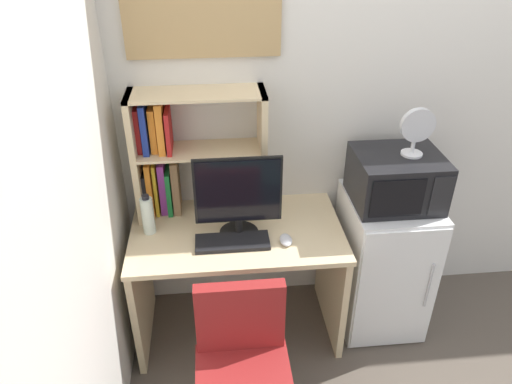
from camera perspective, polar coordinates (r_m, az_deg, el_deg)
name	(u,v)px	position (r m, az deg, el deg)	size (l,w,h in m)	color
wall_back	(478,95)	(3.02, 24.69, 10.29)	(6.40, 0.04, 2.60)	silver
wall_left	(0,359)	(1.36, -27.93, -17.01)	(0.04, 4.40, 2.60)	silver
desk	(238,263)	(2.73, -2.18, -8.35)	(1.13, 0.66, 0.73)	beige
hutch_bookshelf	(180,153)	(2.60, -8.96, 4.52)	(0.70, 0.24, 0.70)	beige
monitor	(238,196)	(2.43, -2.11, -0.44)	(0.44, 0.20, 0.45)	black
keyboard	(232,242)	(2.49, -2.79, -5.90)	(0.38, 0.15, 0.02)	black
computer_mouse	(286,240)	(2.50, 3.53, -5.65)	(0.06, 0.11, 0.03)	silver
water_bottle	(148,215)	(2.58, -12.62, -2.68)	(0.07, 0.07, 0.23)	silver
mini_fridge	(382,262)	(2.95, 14.63, -7.93)	(0.46, 0.54, 0.84)	white
microwave	(396,179)	(2.65, 16.19, 1.53)	(0.45, 0.39, 0.27)	black
desk_fan	(417,129)	(2.55, 18.41, 7.00)	(0.17, 0.11, 0.26)	silver
wall_corkboard	(202,13)	(2.46, -6.36, 20.26)	(0.76, 0.02, 0.43)	tan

